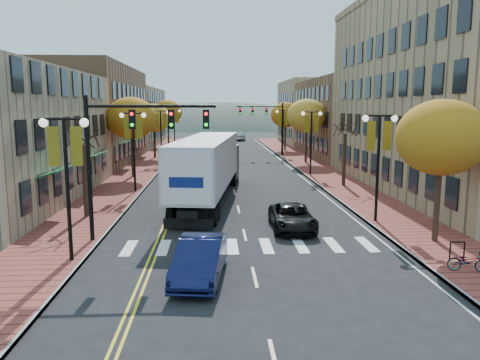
{
  "coord_description": "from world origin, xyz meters",
  "views": [
    {
      "loc": [
        -1.5,
        -19.12,
        6.49
      ],
      "look_at": [
        -0.01,
        8.07,
        2.2
      ],
      "focal_mm": 35.0,
      "sensor_mm": 36.0,
      "label": 1
    }
  ],
  "objects": [
    {
      "name": "building_right_near",
      "position": [
        18.5,
        16.0,
        7.5
      ],
      "size": [
        15.0,
        28.0,
        15.0
      ],
      "primitive_type": "cube",
      "color": "#997F5B",
      "rests_on": "ground"
    },
    {
      "name": "car_far_white",
      "position": [
        -0.5,
        50.81,
        0.73
      ],
      "size": [
        2.02,
        4.38,
        1.45
      ],
      "primitive_type": "imported",
      "rotation": [
        0.0,
        0.0,
        0.07
      ],
      "color": "silver",
      "rests_on": "ground"
    },
    {
      "name": "tree_right_d",
      "position": [
        9.0,
        50.0,
        5.29
      ],
      "size": [
        4.35,
        4.35,
        7.0
      ],
      "color": "#382619",
      "rests_on": "sidewalk_right"
    },
    {
      "name": "black_suv",
      "position": [
        2.6,
        4.97,
        0.66
      ],
      "size": [
        2.27,
        4.79,
        1.32
      ],
      "primitive_type": "imported",
      "rotation": [
        0.0,
        0.0,
        -0.02
      ],
      "color": "black",
      "rests_on": "ground"
    },
    {
      "name": "tree_left_a",
      "position": [
        -9.0,
        8.0,
        2.25
      ],
      "size": [
        0.28,
        0.28,
        4.2
      ],
      "color": "#382619",
      "rests_on": "sidewalk_left"
    },
    {
      "name": "building_left_far",
      "position": [
        -17.0,
        61.0,
        4.75
      ],
      "size": [
        12.0,
        26.0,
        9.5
      ],
      "primitive_type": "cube",
      "color": "#9E8966",
      "rests_on": "ground"
    },
    {
      "name": "building_right_far",
      "position": [
        18.5,
        64.0,
        5.5
      ],
      "size": [
        15.0,
        20.0,
        11.0
      ],
      "primitive_type": "cube",
      "color": "#9E8966",
      "rests_on": "ground"
    },
    {
      "name": "tree_right_b",
      "position": [
        9.0,
        18.0,
        2.25
      ],
      "size": [
        0.28,
        0.28,
        4.2
      ],
      "color": "#382619",
      "rests_on": "sidewalk_right"
    },
    {
      "name": "traffic_mast_far",
      "position": [
        5.48,
        42.0,
        4.92
      ],
      "size": [
        6.1,
        0.34,
        7.0
      ],
      "color": "black",
      "rests_on": "ground"
    },
    {
      "name": "sidewalk_left",
      "position": [
        -9.0,
        32.5,
        0.07
      ],
      "size": [
        4.0,
        85.0,
        0.15
      ],
      "primitive_type": "cube",
      "color": "brown",
      "rests_on": "ground"
    },
    {
      "name": "lamp_left_a",
      "position": [
        -7.5,
        0.0,
        4.29
      ],
      "size": [
        1.96,
        0.36,
        6.05
      ],
      "color": "black",
      "rests_on": "ground"
    },
    {
      "name": "car_far_silver",
      "position": [
        1.11,
        63.52,
        0.61
      ],
      "size": [
        2.11,
        4.37,
        1.23
      ],
      "primitive_type": "imported",
      "rotation": [
        0.0,
        0.0,
        -0.09
      ],
      "color": "#AAA9B1",
      "rests_on": "ground"
    },
    {
      "name": "bicycle",
      "position": [
        8.29,
        -2.24,
        0.55
      ],
      "size": [
        1.6,
        0.94,
        0.8
      ],
      "primitive_type": "imported",
      "rotation": [
        0.0,
        0.0,
        1.28
      ],
      "color": "gray",
      "rests_on": "sidewalk_right"
    },
    {
      "name": "traffic_mast_near",
      "position": [
        -5.48,
        3.0,
        4.92
      ],
      "size": [
        6.1,
        0.35,
        7.0
      ],
      "color": "black",
      "rests_on": "ground"
    },
    {
      "name": "lamp_right_a",
      "position": [
        7.5,
        6.0,
        4.29
      ],
      "size": [
        1.96,
        0.36,
        6.05
      ],
      "color": "black",
      "rests_on": "ground"
    },
    {
      "name": "navy_sedan",
      "position": [
        -2.08,
        -2.05,
        0.78
      ],
      "size": [
        2.2,
        4.89,
        1.56
      ],
      "primitive_type": "imported",
      "rotation": [
        0.0,
        0.0,
        -0.12
      ],
      "color": "#0E1238",
      "rests_on": "ground"
    },
    {
      "name": "lamp_left_d",
      "position": [
        -7.5,
        52.0,
        4.29
      ],
      "size": [
        1.96,
        0.36,
        6.05
      ],
      "color": "black",
      "rests_on": "ground"
    },
    {
      "name": "tree_left_b",
      "position": [
        -9.0,
        24.0,
        5.45
      ],
      "size": [
        4.48,
        4.48,
        7.21
      ],
      "color": "#382619",
      "rests_on": "sidewalk_left"
    },
    {
      "name": "tree_left_c",
      "position": [
        -9.0,
        40.0,
        5.05
      ],
      "size": [
        4.16,
        4.16,
        6.69
      ],
      "color": "#382619",
      "rests_on": "sidewalk_left"
    },
    {
      "name": "tree_right_c",
      "position": [
        9.0,
        34.0,
        5.45
      ],
      "size": [
        4.48,
        4.48,
        7.21
      ],
      "color": "#382619",
      "rests_on": "sidewalk_right"
    },
    {
      "name": "lamp_right_b",
      "position": [
        7.5,
        24.0,
        4.29
      ],
      "size": [
        1.96,
        0.36,
        6.05
      ],
      "color": "black",
      "rests_on": "ground"
    },
    {
      "name": "ground",
      "position": [
        0.0,
        0.0,
        0.0
      ],
      "size": [
        200.0,
        200.0,
        0.0
      ],
      "primitive_type": "plane",
      "color": "black",
      "rests_on": "ground"
    },
    {
      "name": "lamp_right_c",
      "position": [
        7.5,
        42.0,
        4.29
      ],
      "size": [
        1.96,
        0.36,
        6.05
      ],
      "color": "black",
      "rests_on": "ground"
    },
    {
      "name": "lamp_left_b",
      "position": [
        -7.5,
        16.0,
        4.29
      ],
      "size": [
        1.96,
        0.36,
        6.05
      ],
      "color": "black",
      "rests_on": "ground"
    },
    {
      "name": "sidewalk_right",
      "position": [
        9.0,
        32.5,
        0.07
      ],
      "size": [
        4.0,
        85.0,
        0.15
      ],
      "primitive_type": "cube",
      "color": "brown",
      "rests_on": "ground"
    },
    {
      "name": "building_left_mid",
      "position": [
        -17.0,
        36.0,
        5.5
      ],
      "size": [
        12.0,
        24.0,
        11.0
      ],
      "primitive_type": "cube",
      "color": "brown",
      "rests_on": "ground"
    },
    {
      "name": "lamp_left_c",
      "position": [
        -7.5,
        34.0,
        4.29
      ],
      "size": [
        1.96,
        0.36,
        6.05
      ],
      "color": "black",
      "rests_on": "ground"
    },
    {
      "name": "car_far_oncoming",
      "position": [
        3.38,
        71.05,
        0.78
      ],
      "size": [
        2.01,
        4.83,
        1.55
      ],
      "primitive_type": "imported",
      "rotation": [
        0.0,
        0.0,
        3.22
      ],
      "color": "#A5A5AC",
      "rests_on": "ground"
    },
    {
      "name": "tree_right_a",
      "position": [
        9.0,
        2.0,
        5.05
      ],
      "size": [
        4.16,
        4.16,
        6.69
      ],
      "color": "#382619",
      "rests_on": "sidewalk_right"
    },
    {
      "name": "building_right_mid",
      "position": [
        18.5,
        42.0,
        5.0
      ],
      "size": [
        15.0,
        24.0,
        10.0
      ],
      "primitive_type": "cube",
      "color": "brown",
      "rests_on": "ground"
    },
    {
      "name": "semi_truck",
      "position": [
        -1.86,
        13.12,
        2.59
      ],
      "size": [
        5.05,
        17.98,
        4.44
      ],
      "rotation": [
        0.0,
        0.0,
        -0.13
      ],
      "color": "black",
      "rests_on": "ground"
    },
    {
      "name": "tree_left_d",
      "position": [
        -9.0,
        58.0,
        5.6
      ],
      "size": [
        4.61,
        4.61,
        7.42
      ],
      "color": "#382619",
      "rests_on": "sidewalk_left"
    }
  ]
}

